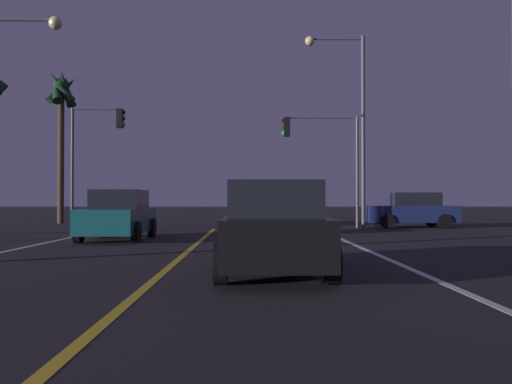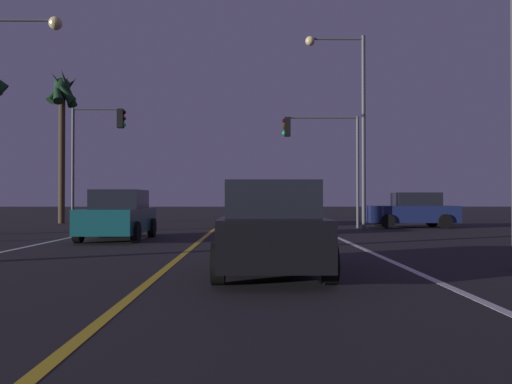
% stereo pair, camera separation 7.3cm
% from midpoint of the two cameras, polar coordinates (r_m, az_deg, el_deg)
% --- Properties ---
extents(lane_edge_right, '(0.16, 31.59, 0.01)m').
position_cam_midpoint_polar(lane_edge_right, '(9.50, 18.85, -9.05)').
color(lane_edge_right, silver).
rests_on(lane_edge_right, ground).
extents(lane_center_divider, '(0.16, 31.59, 0.01)m').
position_cam_midpoint_polar(lane_center_divider, '(9.12, -11.33, -9.43)').
color(lane_center_divider, gold).
rests_on(lane_center_divider, ground).
extents(car_crossing_side, '(4.30, 2.02, 1.70)m').
position_cam_midpoint_polar(car_crossing_side, '(26.85, 16.33, -1.94)').
color(car_crossing_side, black).
rests_on(car_crossing_side, ground).
extents(car_lead_same_lane, '(2.02, 4.30, 1.70)m').
position_cam_midpoint_polar(car_lead_same_lane, '(9.84, 1.64, -4.02)').
color(car_lead_same_lane, black).
rests_on(car_lead_same_lane, ground).
extents(car_oncoming, '(2.02, 4.30, 1.70)m').
position_cam_midpoint_polar(car_oncoming, '(18.60, -14.71, -2.47)').
color(car_oncoming, black).
rests_on(car_oncoming, ground).
extents(car_ahead_far, '(2.02, 4.30, 1.70)m').
position_cam_midpoint_polar(car_ahead_far, '(28.01, 0.66, -1.92)').
color(car_ahead_far, black).
rests_on(car_ahead_far, ground).
extents(traffic_light_near_right, '(3.69, 0.36, 5.33)m').
position_cam_midpoint_polar(traffic_light_near_right, '(25.51, 6.88, 5.12)').
color(traffic_light_near_right, '#4C4C51').
rests_on(traffic_light_near_right, ground).
extents(traffic_light_near_left, '(2.58, 0.36, 5.72)m').
position_cam_midpoint_polar(traffic_light_near_left, '(26.34, -16.87, 5.40)').
color(traffic_light_near_left, '#4C4C51').
rests_on(traffic_light_near_left, ground).
extents(street_lamp_right_near, '(2.08, 0.44, 7.12)m').
position_cam_midpoint_polar(street_lamp_right_near, '(11.69, 23.85, 15.21)').
color(street_lamp_right_near, '#4C4C51').
rests_on(street_lamp_right_near, ground).
extents(street_lamp_left_mid, '(2.41, 0.44, 7.42)m').
position_cam_midpoint_polar(street_lamp_left_mid, '(19.36, -25.23, 9.39)').
color(street_lamp_left_mid, '#4C4C51').
rests_on(street_lamp_left_mid, ground).
extents(street_lamp_right_far, '(2.76, 0.44, 8.89)m').
position_cam_midpoint_polar(street_lamp_right_far, '(24.90, 10.02, 9.01)').
color(street_lamp_right_far, '#4C4C51').
rests_on(street_lamp_right_far, ground).
extents(palm_tree_left_far, '(2.08, 2.03, 8.83)m').
position_cam_midpoint_polar(palm_tree_left_far, '(32.64, -20.32, 9.15)').
color(palm_tree_left_far, '#473826').
rests_on(palm_tree_left_far, ground).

